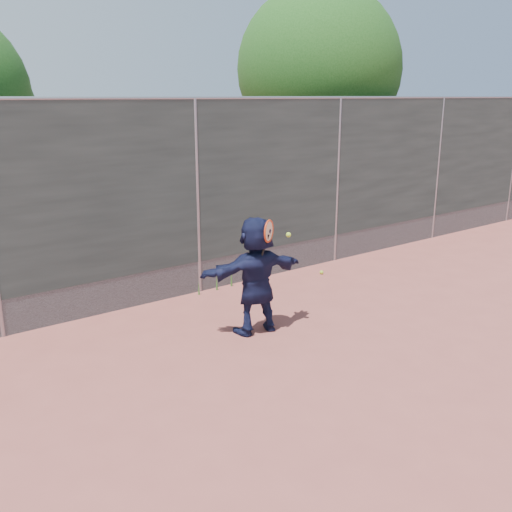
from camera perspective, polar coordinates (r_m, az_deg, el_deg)
ground at (r=6.72m, az=10.40°, el=-11.37°), size 80.00×80.00×0.00m
player at (r=7.42m, az=0.00°, el=-1.94°), size 1.50×0.66×1.56m
ball_ground at (r=10.11m, az=6.57°, el=-1.63°), size 0.07×0.07×0.07m
fence at (r=8.85m, az=-5.91°, el=6.22°), size 20.00×0.06×3.03m
swing_action at (r=7.16m, az=1.46°, el=2.32°), size 0.52×0.17×0.51m
tree_right at (r=13.38m, az=6.74°, el=17.60°), size 3.78×3.60×5.39m
weed_clump at (r=9.25m, az=-3.73°, el=-2.56°), size 0.68×0.07×0.30m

